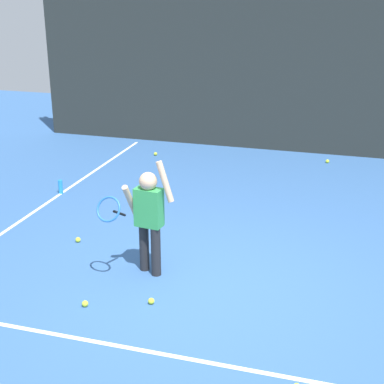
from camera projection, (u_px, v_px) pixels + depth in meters
The scene contains 14 objects.
ground_plane at pixel (204, 291), 6.19m from camera, with size 20.00×20.00×0.00m, color #335B93.
court_line_baseline at pixel (169, 355), 5.12m from camera, with size 9.00×0.05×0.00m, color white.
court_line_sideline at pixel (15, 224), 7.89m from camera, with size 0.05×9.00×0.00m, color white.
back_fence_windscreen at pixel (286, 67), 10.82m from camera, with size 10.09×0.08×3.24m, color #282D2B.
fence_post_0 at pixel (56, 54), 12.16m from camera, with size 0.09×0.09×3.39m, color slate.
fence_post_1 at pixel (165, 58), 11.51m from camera, with size 0.09×0.09×3.39m, color slate.
fence_post_2 at pixel (287, 63), 10.85m from camera, with size 0.09×0.09×3.39m, color slate.
tennis_player at pixel (147, 214), 6.34m from camera, with size 0.77×0.57×1.35m.
water_bottle at pixel (61, 187), 9.01m from camera, with size 0.07×0.07×0.22m, color #268CD8.
tennis_ball_0 at pixel (151, 301), 5.93m from camera, with size 0.07×0.07×0.07m, color #CCE033.
tennis_ball_2 at pixel (85, 304), 5.88m from camera, with size 0.07×0.07×0.07m, color #CCE033.
tennis_ball_3 at pixel (156, 154), 11.01m from camera, with size 0.07×0.07×0.07m, color #CCE033.
tennis_ball_5 at pixel (327, 161), 10.56m from camera, with size 0.07×0.07×0.07m, color #CCE033.
tennis_ball_6 at pixel (78, 240), 7.34m from camera, with size 0.07×0.07×0.07m, color #CCE033.
Camera 1 is at (1.43, -5.25, 3.14)m, focal length 53.66 mm.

